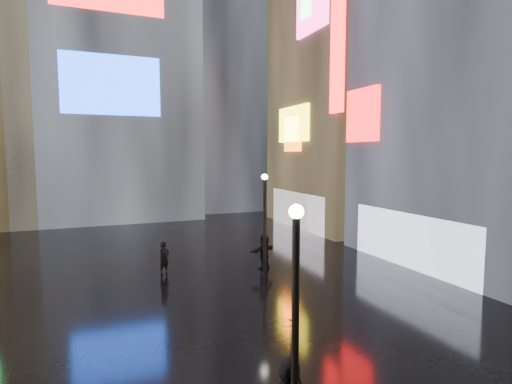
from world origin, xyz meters
TOP-DOWN VIEW (x-y plane):
  - ground at (0.00, 20.00)m, footprint 140.00×140.00m
  - building_right_far at (15.98, 30.00)m, footprint 10.28×12.00m
  - tower_main at (-3.00, 43.97)m, footprint 16.00×14.20m
  - tower_flank_right at (9.00, 46.00)m, footprint 12.00×12.00m
  - lamp_near at (-1.01, 7.43)m, footprint 0.30×0.30m
  - lamp_far at (3.18, 18.62)m, footprint 0.30×0.30m
  - pedestrian_5 at (3.73, 19.94)m, footprint 1.79×1.18m
  - pedestrian_6 at (-1.47, 20.88)m, footprint 0.75×0.68m
  - umbrella_2 at (-0.92, 7.86)m, footprint 1.31×1.32m

SIDE VIEW (x-z plane):
  - ground at x=0.00m, z-range 0.00..0.00m
  - pedestrian_6 at x=-1.47m, z-range 0.00..1.71m
  - pedestrian_5 at x=3.73m, z-range 0.00..1.85m
  - umbrella_2 at x=-0.92m, z-range 1.80..2.71m
  - lamp_near at x=-1.01m, z-range 0.34..5.54m
  - lamp_far at x=3.18m, z-range 0.34..5.54m
  - building_right_far at x=15.98m, z-range -0.02..27.98m
  - tower_flank_right at x=9.00m, z-range 0.00..34.00m
  - tower_main at x=-3.00m, z-range 0.01..42.01m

